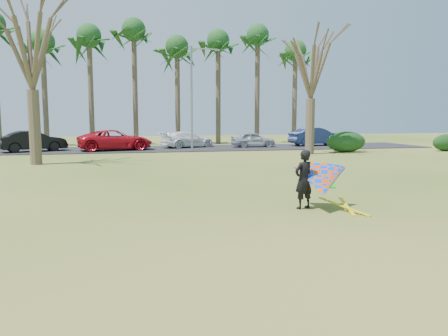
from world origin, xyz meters
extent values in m
plane|color=#2C5913|center=(0.00, 0.00, 0.00)|extent=(100.00, 100.00, 0.00)
cube|color=black|center=(0.00, 25.00, 0.03)|extent=(46.00, 7.00, 0.06)
cylinder|color=brown|center=(-10.00, 31.00, 4.50)|extent=(0.48, 0.48, 9.00)
ellipsoid|color=#1B4D1E|center=(-10.00, 31.00, 9.30)|extent=(4.84, 4.84, 3.08)
cylinder|color=brown|center=(-6.00, 31.00, 4.85)|extent=(0.48, 0.48, 9.70)
ellipsoid|color=#1E4A1A|center=(-6.00, 31.00, 10.00)|extent=(4.84, 4.84, 3.08)
cylinder|color=brown|center=(-2.00, 31.00, 5.20)|extent=(0.48, 0.48, 10.40)
ellipsoid|color=#174218|center=(-2.00, 31.00, 10.70)|extent=(4.84, 4.84, 3.08)
cylinder|color=brown|center=(2.00, 31.00, 4.50)|extent=(0.48, 0.48, 9.00)
ellipsoid|color=#174118|center=(2.00, 31.00, 9.30)|extent=(4.84, 4.84, 3.08)
cylinder|color=#4E3F2F|center=(6.00, 31.00, 4.85)|extent=(0.48, 0.48, 9.70)
ellipsoid|color=#174117|center=(6.00, 31.00, 10.00)|extent=(4.84, 4.84, 3.08)
cylinder|color=#4A3C2C|center=(10.00, 31.00, 5.20)|extent=(0.48, 0.48, 10.40)
ellipsoid|color=#18431B|center=(10.00, 31.00, 10.70)|extent=(4.84, 4.84, 3.08)
cylinder|color=brown|center=(14.00, 31.00, 4.50)|extent=(0.48, 0.48, 9.00)
ellipsoid|color=#1B4D1C|center=(14.00, 31.00, 9.30)|extent=(4.84, 4.84, 3.08)
cylinder|color=brown|center=(-8.00, 15.00, 2.10)|extent=(0.64, 0.64, 4.20)
cylinder|color=brown|center=(10.00, 18.00, 1.99)|extent=(0.64, 0.64, 3.99)
cylinder|color=gray|center=(2.00, 22.00, 4.00)|extent=(0.16, 0.16, 8.00)
cylinder|color=gray|center=(3.00, 22.00, 7.80)|extent=(2.00, 0.10, 0.10)
cube|color=gray|center=(4.00, 22.00, 7.75)|extent=(0.40, 0.18, 0.12)
ellipsoid|color=#133614|center=(13.33, 18.83, 0.79)|extent=(3.16, 1.43, 1.58)
ellipsoid|color=#123312|center=(21.62, 18.09, 0.67)|extent=(2.42, 1.14, 1.34)
imported|color=black|center=(-9.88, 24.15, 0.85)|extent=(5.04, 3.44, 1.57)
imported|color=red|center=(-3.80, 24.03, 0.86)|extent=(6.18, 3.79, 1.60)
imported|color=white|center=(2.22, 25.88, 0.74)|extent=(5.07, 3.47, 1.36)
imported|color=#A7ACB5|center=(7.84, 25.09, 0.71)|extent=(3.86, 1.60, 1.31)
imported|color=navy|center=(14.01, 25.56, 0.88)|extent=(5.11, 2.16, 1.64)
imported|color=black|center=(2.08, 0.51, 0.88)|extent=(0.74, 0.61, 1.75)
cone|color=blue|center=(2.53, 0.26, 0.85)|extent=(2.13, 2.39, 2.02)
cube|color=#0CBF19|center=(2.65, 0.18, 0.80)|extent=(0.62, 0.60, 0.24)
cube|color=yellow|center=(3.08, -0.09, 0.01)|extent=(0.85, 1.66, 0.28)
cube|color=yellow|center=(3.28, 0.11, 0.01)|extent=(0.56, 1.76, 0.22)
camera|label=1|loc=(-3.05, -11.42, 2.74)|focal=35.00mm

